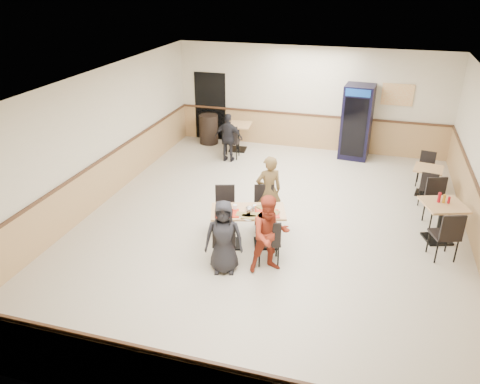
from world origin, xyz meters
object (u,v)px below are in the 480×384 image
(trash_bin, at_px, (209,129))
(diner_woman_left, at_px, (224,237))
(main_table, at_px, (248,222))
(side_table_near, at_px, (441,216))
(diner_man_opposite, at_px, (269,191))
(lone_diner, at_px, (229,138))
(pepsi_cooler, at_px, (357,122))
(side_table_far, at_px, (427,177))
(back_table, at_px, (238,133))
(diner_woman_right, at_px, (270,234))

(trash_bin, bearing_deg, diner_woman_left, -68.10)
(main_table, xyz_separation_m, trash_bin, (-2.75, 5.44, -0.05))
(diner_woman_left, xyz_separation_m, side_table_near, (3.79, 2.19, -0.15))
(diner_man_opposite, relative_size, lone_diner, 1.12)
(diner_woman_left, bearing_deg, side_table_near, 15.31)
(diner_woman_left, relative_size, diner_man_opposite, 0.90)
(lone_diner, relative_size, trash_bin, 1.52)
(main_table, distance_m, trash_bin, 6.10)
(diner_woman_left, bearing_deg, pepsi_cooler, 59.32)
(main_table, bearing_deg, diner_woman_left, -117.90)
(diner_man_opposite, height_order, side_table_near, diner_man_opposite)
(diner_man_opposite, bearing_deg, side_table_far, -174.99)
(side_table_near, height_order, back_table, side_table_near)
(diner_woman_left, distance_m, pepsi_cooler, 6.70)
(main_table, bearing_deg, trash_bin, 99.69)
(side_table_near, xyz_separation_m, back_table, (-5.31, 3.86, -0.00))
(side_table_near, xyz_separation_m, pepsi_cooler, (-1.94, 4.25, 0.50))
(trash_bin, bearing_deg, back_table, -18.56)
(side_table_near, height_order, trash_bin, trash_bin)
(side_table_far, xyz_separation_m, back_table, (-5.20, 1.69, 0.08))
(diner_woman_right, relative_size, side_table_far, 1.99)
(pepsi_cooler, bearing_deg, back_table, -168.18)
(back_table, distance_m, trash_bin, 1.10)
(diner_man_opposite, relative_size, side_table_far, 2.07)
(pepsi_cooler, relative_size, trash_bin, 2.31)
(diner_woman_right, height_order, diner_man_opposite, diner_man_opposite)
(diner_woman_left, xyz_separation_m, side_table_far, (3.67, 4.35, -0.23))
(lone_diner, xyz_separation_m, trash_bin, (-1.04, 1.27, -0.23))
(back_table, distance_m, pepsi_cooler, 3.43)
(diner_man_opposite, bearing_deg, lone_diner, -91.09)
(diner_woman_left, height_order, diner_woman_right, diner_woman_right)
(diner_woman_right, xyz_separation_m, back_table, (-2.30, 5.81, -0.20))
(lone_diner, height_order, trash_bin, lone_diner)
(main_table, distance_m, side_table_near, 3.81)
(side_table_far, distance_m, pepsi_cooler, 2.83)
(lone_diner, relative_size, pepsi_cooler, 0.66)
(pepsi_cooler, bearing_deg, diner_man_opposite, -102.93)
(main_table, xyz_separation_m, lone_diner, (-1.71, 4.17, 0.18))
(back_table, height_order, trash_bin, trash_bin)
(main_table, bearing_deg, diner_man_opposite, 62.10)
(main_table, height_order, side_table_near, side_table_near)
(diner_woman_left, relative_size, back_table, 1.67)
(diner_woman_right, distance_m, back_table, 6.25)
(diner_woman_left, bearing_deg, lone_diner, 91.90)
(lone_diner, distance_m, back_table, 0.93)
(diner_woman_left, height_order, trash_bin, diner_woman_left)
(diner_man_opposite, height_order, pepsi_cooler, pepsi_cooler)
(diner_man_opposite, xyz_separation_m, lone_diner, (-1.89, 3.22, -0.08))
(diner_woman_left, bearing_deg, diner_woman_right, 2.44)
(diner_man_opposite, relative_size, back_table, 1.86)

